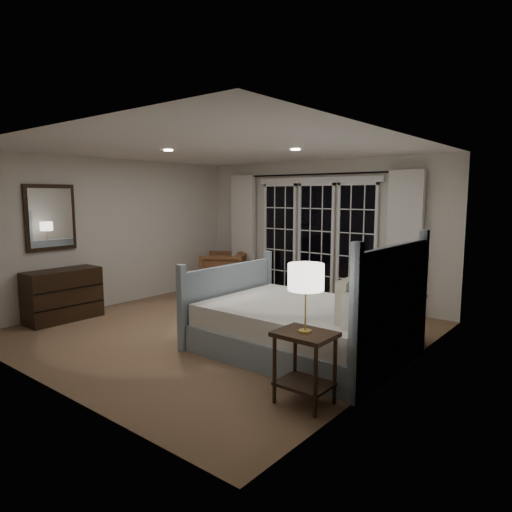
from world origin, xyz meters
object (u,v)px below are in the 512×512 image
Objects in this scene: nightstand_right at (402,311)px; dresser at (63,295)px; nightstand_left at (305,357)px; armchair at (225,271)px; bed at (304,325)px; lamp_left at (306,278)px; lamp_right at (405,258)px.

nightstand_right is 4.92m from dresser.
armchair reaches higher than nightstand_left.
nightstand_right is (0.76, 1.12, 0.07)m from bed.
nightstand_right is 0.58× the size of dresser.
nightstand_right is at bearing 89.34° from nightstand_left.
nightstand_left is 0.61× the size of dresser.
lamp_left reaches higher than lamp_right.
nightstand_left is 1.08× the size of lamp_left.
bed is 3.73× the size of nightstand_right.
armchair is at bearing 147.37° from bed.
lamp_left reaches higher than nightstand_right.
armchair is (-3.96, 3.19, -0.06)m from nightstand_left.
armchair is at bearing 141.15° from lamp_left.
bed reaches higher than armchair.
dresser reaches higher than nightstand_left.
nightstand_right is at bearing -165.96° from lamp_right.
armchair is at bearing 166.70° from nightstand_right.
lamp_right is (0.00, 0.00, 0.68)m from nightstand_right.
dresser is (-3.64, -1.07, 0.05)m from bed.
nightstand_left is 0.72m from lamp_left.
nightstand_left is at bearing 20.84° from armchair.
dresser is (-4.38, 0.06, -0.06)m from nightstand_left.
lamp_right is 0.69× the size of armchair.
nightstand_left is at bearing -90.66° from nightstand_right.
bed is 4.03× the size of lamp_right.
nightstand_right is 0.68m from lamp_right.
bed is 1.35m from nightstand_left.
lamp_left is 0.57× the size of dresser.
lamp_left is at bearing -0.72° from dresser.
lamp_left is 4.45m from dresser.
nightstand_right is 0.74× the size of armchair.
armchair is at bearing 141.15° from nightstand_left.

